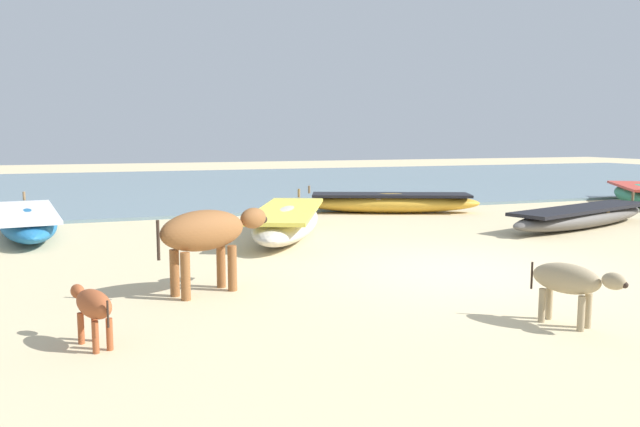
{
  "coord_description": "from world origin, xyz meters",
  "views": [
    {
      "loc": [
        -5.12,
        -7.79,
        1.99
      ],
      "look_at": [
        -1.26,
        2.68,
        0.6
      ],
      "focal_mm": 35.05,
      "sensor_mm": 36.0,
      "label": 1
    }
  ],
  "objects_px": {
    "fishing_boat_2": "(582,216)",
    "fishing_boat_0": "(28,221)",
    "fishing_boat_1": "(287,221)",
    "calf_near_rust": "(93,306)",
    "calf_far_dun": "(569,281)",
    "fishing_boat_5": "(391,202)",
    "cow_adult_brown": "(207,233)"
  },
  "relations": [
    {
      "from": "fishing_boat_0",
      "to": "cow_adult_brown",
      "type": "xyz_separation_m",
      "value": [
        2.57,
        -5.92,
        0.49
      ]
    },
    {
      "from": "fishing_boat_0",
      "to": "calf_near_rust",
      "type": "xyz_separation_m",
      "value": [
        1.19,
        -7.59,
        0.12
      ]
    },
    {
      "from": "fishing_boat_5",
      "to": "calf_far_dun",
      "type": "bearing_deg",
      "value": 96.15
    },
    {
      "from": "fishing_boat_0",
      "to": "calf_near_rust",
      "type": "height_order",
      "value": "fishing_boat_0"
    },
    {
      "from": "cow_adult_brown",
      "to": "calf_near_rust",
      "type": "bearing_deg",
      "value": -152.4
    },
    {
      "from": "fishing_boat_2",
      "to": "fishing_boat_0",
      "type": "bearing_deg",
      "value": 147.1
    },
    {
      "from": "fishing_boat_2",
      "to": "cow_adult_brown",
      "type": "xyz_separation_m",
      "value": [
        -8.7,
        -2.9,
        0.52
      ]
    },
    {
      "from": "fishing_boat_0",
      "to": "fishing_boat_2",
      "type": "height_order",
      "value": "fishing_boat_0"
    },
    {
      "from": "fishing_boat_2",
      "to": "cow_adult_brown",
      "type": "bearing_deg",
      "value": -179.45
    },
    {
      "from": "fishing_boat_1",
      "to": "cow_adult_brown",
      "type": "height_order",
      "value": "cow_adult_brown"
    },
    {
      "from": "fishing_boat_2",
      "to": "calf_near_rust",
      "type": "distance_m",
      "value": 11.07
    },
    {
      "from": "fishing_boat_2",
      "to": "fishing_boat_5",
      "type": "xyz_separation_m",
      "value": [
        -2.73,
        3.85,
        0.03
      ]
    },
    {
      "from": "fishing_boat_0",
      "to": "calf_far_dun",
      "type": "xyz_separation_m",
      "value": [
        5.88,
        -8.63,
        0.2
      ]
    },
    {
      "from": "fishing_boat_1",
      "to": "cow_adult_brown",
      "type": "xyz_separation_m",
      "value": [
        -2.29,
        -3.98,
        0.46
      ]
    },
    {
      "from": "cow_adult_brown",
      "to": "calf_near_rust",
      "type": "height_order",
      "value": "cow_adult_brown"
    },
    {
      "from": "fishing_boat_5",
      "to": "cow_adult_brown",
      "type": "bearing_deg",
      "value": 70.39
    },
    {
      "from": "cow_adult_brown",
      "to": "fishing_boat_5",
      "type": "bearing_deg",
      "value": 25.83
    },
    {
      "from": "fishing_boat_2",
      "to": "calf_far_dun",
      "type": "relative_size",
      "value": 5.03
    },
    {
      "from": "fishing_boat_0",
      "to": "calf_far_dun",
      "type": "distance_m",
      "value": 10.44
    },
    {
      "from": "calf_near_rust",
      "to": "calf_far_dun",
      "type": "bearing_deg",
      "value": -123.68
    },
    {
      "from": "fishing_boat_0",
      "to": "fishing_boat_5",
      "type": "relative_size",
      "value": 1.01
    },
    {
      "from": "fishing_boat_0",
      "to": "cow_adult_brown",
      "type": "height_order",
      "value": "cow_adult_brown"
    },
    {
      "from": "fishing_boat_1",
      "to": "cow_adult_brown",
      "type": "distance_m",
      "value": 4.61
    },
    {
      "from": "calf_near_rust",
      "to": "calf_far_dun",
      "type": "relative_size",
      "value": 0.84
    },
    {
      "from": "fishing_boat_1",
      "to": "calf_near_rust",
      "type": "distance_m",
      "value": 6.74
    },
    {
      "from": "fishing_boat_1",
      "to": "calf_near_rust",
      "type": "bearing_deg",
      "value": 171.33
    },
    {
      "from": "fishing_boat_1",
      "to": "fishing_boat_2",
      "type": "bearing_deg",
      "value": -75.21
    },
    {
      "from": "cow_adult_brown",
      "to": "calf_near_rust",
      "type": "xyz_separation_m",
      "value": [
        -1.39,
        -1.67,
        -0.37
      ]
    },
    {
      "from": "fishing_boat_2",
      "to": "calf_far_dun",
      "type": "xyz_separation_m",
      "value": [
        -5.39,
        -5.6,
        0.23
      ]
    },
    {
      "from": "fishing_boat_0",
      "to": "fishing_boat_2",
      "type": "relative_size",
      "value": 0.95
    },
    {
      "from": "fishing_boat_0",
      "to": "calf_near_rust",
      "type": "distance_m",
      "value": 7.68
    },
    {
      "from": "fishing_boat_5",
      "to": "cow_adult_brown",
      "type": "relative_size",
      "value": 2.94
    }
  ]
}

